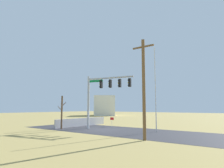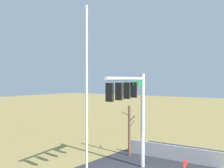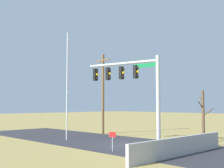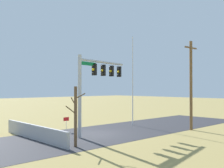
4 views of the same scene
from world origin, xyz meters
name	(u,v)px [view 3 (image 3 of 4)]	position (x,y,z in m)	size (l,w,h in m)	color
ground_plane	(132,145)	(0.00, 0.00, 0.00)	(160.00, 160.00, 0.00)	#9E894C
road_surface	(95,140)	(-4.00, 0.00, 0.01)	(28.00, 8.00, 0.01)	#2D2D33
sidewalk_corner	(171,149)	(3.19, 0.32, 0.00)	(6.00, 6.00, 0.01)	#B7B5AD
retaining_fence	(180,146)	(5.03, -1.44, 0.54)	(0.20, 8.99, 1.08)	#A8A8AD
signal_mast	(134,82)	(0.29, -0.08, 4.58)	(5.94, 1.44, 6.36)	#B2B5BA
flagpole	(67,86)	(-5.84, -1.58, 4.53)	(0.10, 0.10, 9.06)	silver
utility_pole	(103,92)	(-7.51, 4.07, 4.19)	(1.90, 0.26, 8.06)	brown
bare_tree	(203,118)	(4.26, 2.69, 2.01)	(1.27, 1.02, 3.91)	brown
open_sign	(112,137)	(1.15, -3.09, 0.91)	(0.56, 0.04, 1.22)	silver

